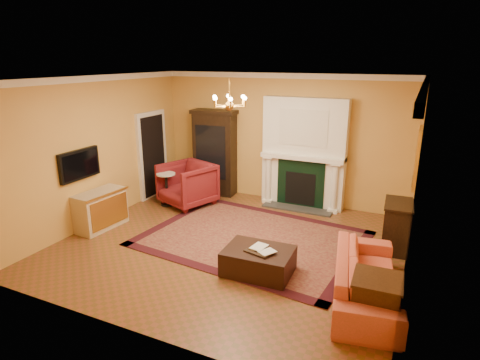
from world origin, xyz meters
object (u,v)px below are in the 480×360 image
Objects in this scene: wingback_armchair at (187,182)px; commode at (100,210)px; end_table at (375,303)px; leather_ottoman at (258,261)px; console_table at (396,227)px; coral_sofa at (367,271)px; pedestal_table at (167,187)px; china_cabinet at (215,155)px.

commode is at bearing -94.69° from wingback_armchair.
end_table reaches higher than leather_ottoman.
coral_sofa is at bearing -101.23° from console_table.
end_table is at bearing -5.15° from commode.
wingback_armchair is 0.49m from pedestal_table.
leather_ottoman is (2.70, -2.21, -0.33)m from wingback_armchair.
end_table is 0.76× the size of console_table.
china_cabinet reaches higher than pedestal_table.
leather_ottoman is (2.51, -3.24, -0.80)m from china_cabinet.
pedestal_table is (-0.62, -1.26, -0.56)m from china_cabinet.
commode is 0.97× the size of leather_ottoman.
pedestal_table is (-0.42, -0.23, -0.10)m from wingback_armchair.
china_cabinet is 3.13× the size of end_table.
leather_ottoman is at bearing -32.42° from pedestal_table.
leather_ottoman is (3.60, -0.34, -0.17)m from commode.
console_table is at bearing 16.02° from wingback_armchair.
commode is at bearing 170.38° from end_table.
china_cabinet is 5.84m from end_table.
wingback_armchair is 3.51m from leather_ottoman.
pedestal_table is at bearing 145.00° from leather_ottoman.
wingback_armchair is at bearing 138.11° from leather_ottoman.
wingback_armchair is at bearing 172.02° from console_table.
end_table is at bearing -94.59° from console_table.
console_table is 0.80× the size of leather_ottoman.
pedestal_table reaches higher than leather_ottoman.
wingback_armchair is 5.35m from end_table.
commode is 5.26m from coral_sofa.
console_table is at bearing -17.82° from coral_sofa.
commode is (-0.47, -1.64, -0.07)m from pedestal_table.
wingback_armchair is 2.08m from commode.
pedestal_table is at bearing -120.36° from china_cabinet.
china_cabinet is at bearing 159.07° from console_table.
china_cabinet is at bearing 125.16° from leather_ottoman.
china_cabinet is 5.30m from coral_sofa.
console_table is (0.06, 2.41, 0.10)m from end_table.
china_cabinet is 0.92× the size of coral_sofa.
commode is (-1.09, -2.90, -0.63)m from china_cabinet.
commode is (-0.89, -1.87, -0.16)m from wingback_armchair.
coral_sofa is (4.78, -1.98, -0.02)m from pedestal_table.
console_table is 2.65m from leather_ottoman.
end_table is at bearing -27.27° from pedestal_table.
end_table is at bearing -10.68° from wingback_armchair.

